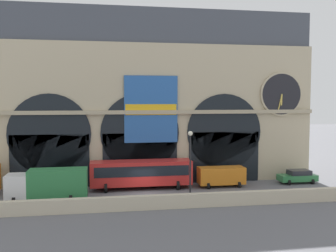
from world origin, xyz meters
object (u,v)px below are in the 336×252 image
at_px(car_east, 298,176).
at_px(street_lamp_quayside, 190,158).
at_px(bus_center, 141,173).
at_px(van_mideast, 221,176).
at_px(box_truck_midwest, 49,184).

height_order(car_east, street_lamp_quayside, street_lamp_quayside).
distance_m(bus_center, car_east, 18.39).
xyz_separation_m(bus_center, car_east, (18.36, -0.17, -0.98)).
relative_size(bus_center, street_lamp_quayside, 1.59).
xyz_separation_m(van_mideast, street_lamp_quayside, (-5.15, -6.82, 3.17)).
height_order(box_truck_midwest, car_east, box_truck_midwest).
relative_size(box_truck_midwest, van_mideast, 1.44).
distance_m(bus_center, street_lamp_quayside, 8.56).
xyz_separation_m(van_mideast, car_east, (9.38, 0.20, -0.44)).
relative_size(bus_center, van_mideast, 2.12).
bearing_deg(box_truck_midwest, car_east, 7.38).
distance_m(van_mideast, car_east, 9.39).
relative_size(bus_center, car_east, 2.50).
height_order(box_truck_midwest, street_lamp_quayside, street_lamp_quayside).
bearing_deg(box_truck_midwest, van_mideast, 10.48).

